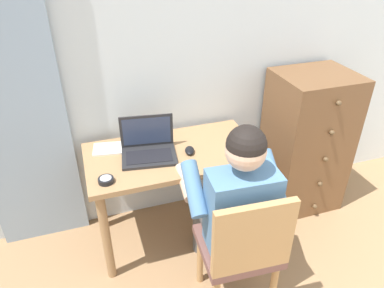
# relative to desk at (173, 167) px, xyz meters

# --- Properties ---
(wall_back) EXTENTS (4.80, 0.05, 2.50)m
(wall_back) POSITION_rel_desk_xyz_m (0.39, 0.37, 0.65)
(wall_back) COLOR silver
(wall_back) RESTS_ON ground_plane
(curtain_panel) EXTENTS (0.58, 0.03, 2.15)m
(curtain_panel) POSITION_rel_desk_xyz_m (-0.90, 0.30, 0.47)
(curtain_panel) COLOR #8EA3B7
(curtain_panel) RESTS_ON ground_plane
(desk) EXTENTS (1.12, 0.59, 0.72)m
(desk) POSITION_rel_desk_xyz_m (0.00, 0.00, 0.00)
(desk) COLOR #9E754C
(desk) RESTS_ON ground_plane
(dresser) EXTENTS (0.55, 0.50, 1.10)m
(dresser) POSITION_rel_desk_xyz_m (1.08, 0.07, -0.05)
(dresser) COLOR brown
(dresser) RESTS_ON ground_plane
(chair) EXTENTS (0.44, 0.43, 0.88)m
(chair) POSITION_rel_desk_xyz_m (0.19, -0.70, -0.11)
(chair) COLOR brown
(chair) RESTS_ON ground_plane
(person_seated) EXTENTS (0.55, 0.60, 1.20)m
(person_seated) POSITION_rel_desk_xyz_m (0.20, -0.52, 0.07)
(person_seated) COLOR #4C4C4C
(person_seated) RESTS_ON ground_plane
(laptop) EXTENTS (0.37, 0.30, 0.24)m
(laptop) POSITION_rel_desk_xyz_m (-0.15, 0.02, 0.17)
(laptop) COLOR #232326
(laptop) RESTS_ON desk
(computer_mouse) EXTENTS (0.09, 0.11, 0.03)m
(computer_mouse) POSITION_rel_desk_xyz_m (0.10, -0.04, 0.13)
(computer_mouse) COLOR black
(computer_mouse) RESTS_ON desk
(desk_clock) EXTENTS (0.09, 0.09, 0.03)m
(desk_clock) POSITION_rel_desk_xyz_m (-0.45, -0.19, 0.13)
(desk_clock) COLOR black
(desk_clock) RESTS_ON desk
(notebook_pad) EXTENTS (0.23, 0.18, 0.01)m
(notebook_pad) POSITION_rel_desk_xyz_m (-0.38, 0.16, 0.12)
(notebook_pad) COLOR silver
(notebook_pad) RESTS_ON desk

